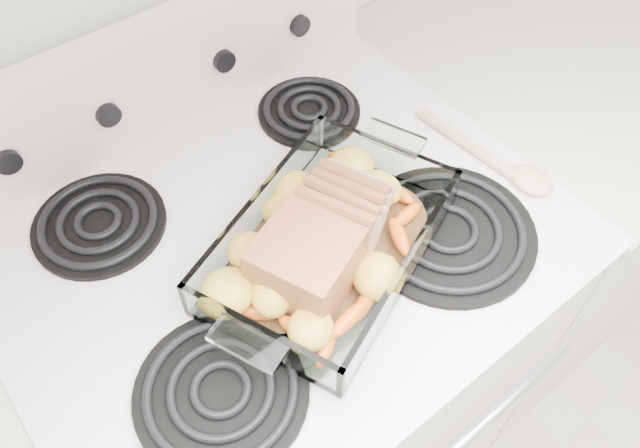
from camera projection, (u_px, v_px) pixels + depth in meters
electric_range at (286, 366)px, 1.25m from camera, size 0.78×0.70×1.12m
counter_right at (506, 210)px, 1.51m from camera, size 0.58×0.68×0.93m
baking_dish at (329, 247)px, 0.84m from camera, size 0.35×0.23×0.07m
pork_roast at (311, 243)px, 0.80m from camera, size 0.21×0.11×0.09m
roast_vegetables at (308, 224)px, 0.85m from camera, size 0.40×0.22×0.05m
wooden_spoon at (502, 164)px, 0.96m from camera, size 0.06×0.25×0.02m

